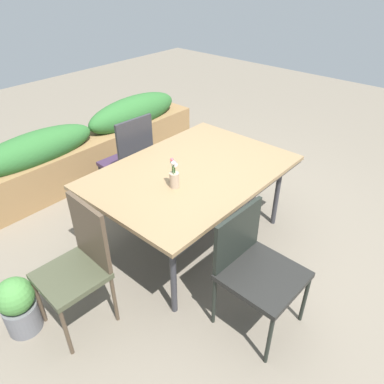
{
  "coord_description": "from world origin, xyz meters",
  "views": [
    {
      "loc": [
        -2.07,
        -1.67,
        2.28
      ],
      "look_at": [
        -0.07,
        0.1,
        0.53
      ],
      "focal_mm": 33.95,
      "sensor_mm": 36.0,
      "label": 1
    }
  ],
  "objects_px": {
    "flower_vase": "(174,176)",
    "chair_far_side": "(130,158)",
    "chair_end_left": "(79,261)",
    "potted_plant": "(18,305)",
    "chair_near_left": "(254,264)",
    "dining_table": "(192,175)",
    "planter_box": "(93,145)"
  },
  "relations": [
    {
      "from": "dining_table",
      "to": "chair_far_side",
      "type": "relative_size",
      "value": 1.75
    },
    {
      "from": "dining_table",
      "to": "flower_vase",
      "type": "distance_m",
      "value": 0.33
    },
    {
      "from": "flower_vase",
      "to": "potted_plant",
      "type": "relative_size",
      "value": 0.55
    },
    {
      "from": "potted_plant",
      "to": "flower_vase",
      "type": "bearing_deg",
      "value": -14.25
    },
    {
      "from": "flower_vase",
      "to": "chair_far_side",
      "type": "bearing_deg",
      "value": 70.58
    },
    {
      "from": "planter_box",
      "to": "potted_plant",
      "type": "height_order",
      "value": "planter_box"
    },
    {
      "from": "chair_far_side",
      "to": "chair_near_left",
      "type": "height_order",
      "value": "chair_far_side"
    },
    {
      "from": "chair_near_left",
      "to": "planter_box",
      "type": "height_order",
      "value": "chair_near_left"
    },
    {
      "from": "chair_near_left",
      "to": "flower_vase",
      "type": "xyz_separation_m",
      "value": [
        0.09,
        0.83,
        0.33
      ]
    },
    {
      "from": "chair_far_side",
      "to": "potted_plant",
      "type": "height_order",
      "value": "chair_far_side"
    },
    {
      "from": "chair_end_left",
      "to": "planter_box",
      "type": "xyz_separation_m",
      "value": [
        1.32,
        1.73,
        -0.17
      ]
    },
    {
      "from": "chair_end_left",
      "to": "potted_plant",
      "type": "xyz_separation_m",
      "value": [
        -0.38,
        0.25,
        -0.3
      ]
    },
    {
      "from": "chair_near_left",
      "to": "planter_box",
      "type": "relative_size",
      "value": 0.3
    },
    {
      "from": "chair_end_left",
      "to": "chair_far_side",
      "type": "xyz_separation_m",
      "value": [
        1.21,
        0.9,
        -0.01
      ]
    },
    {
      "from": "chair_end_left",
      "to": "chair_far_side",
      "type": "relative_size",
      "value": 0.98
    },
    {
      "from": "chair_end_left",
      "to": "chair_near_left",
      "type": "xyz_separation_m",
      "value": [
        0.78,
        -0.9,
        -0.02
      ]
    },
    {
      "from": "chair_end_left",
      "to": "potted_plant",
      "type": "distance_m",
      "value": 0.55
    },
    {
      "from": "dining_table",
      "to": "flower_vase",
      "type": "bearing_deg",
      "value": -166.13
    },
    {
      "from": "chair_far_side",
      "to": "potted_plant",
      "type": "relative_size",
      "value": 2.12
    },
    {
      "from": "dining_table",
      "to": "planter_box",
      "type": "distance_m",
      "value": 1.76
    },
    {
      "from": "chair_end_left",
      "to": "flower_vase",
      "type": "distance_m",
      "value": 0.93
    },
    {
      "from": "dining_table",
      "to": "chair_near_left",
      "type": "distance_m",
      "value": 1.0
    },
    {
      "from": "chair_end_left",
      "to": "chair_far_side",
      "type": "height_order",
      "value": "chair_far_side"
    },
    {
      "from": "chair_end_left",
      "to": "flower_vase",
      "type": "bearing_deg",
      "value": -91.76
    },
    {
      "from": "chair_far_side",
      "to": "chair_near_left",
      "type": "xyz_separation_m",
      "value": [
        -0.43,
        -1.79,
        -0.02
      ]
    },
    {
      "from": "planter_box",
      "to": "dining_table",
      "type": "bearing_deg",
      "value": -95.38
    },
    {
      "from": "potted_plant",
      "to": "chair_far_side",
      "type": "bearing_deg",
      "value": 22.0
    },
    {
      "from": "planter_box",
      "to": "chair_far_side",
      "type": "bearing_deg",
      "value": -97.7
    },
    {
      "from": "chair_near_left",
      "to": "planter_box",
      "type": "distance_m",
      "value": 2.68
    },
    {
      "from": "chair_near_left",
      "to": "flower_vase",
      "type": "distance_m",
      "value": 0.9
    },
    {
      "from": "dining_table",
      "to": "flower_vase",
      "type": "relative_size",
      "value": 6.75
    },
    {
      "from": "chair_far_side",
      "to": "chair_near_left",
      "type": "relative_size",
      "value": 1.11
    }
  ]
}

